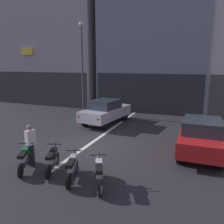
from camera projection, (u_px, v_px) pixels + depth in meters
name	position (u px, v px, depth m)	size (l,w,h in m)	color
ground_plane	(86.00, 147.00, 11.13)	(120.00, 120.00, 0.00)	#2B2B30
lane_centre_line	(125.00, 120.00, 16.59)	(0.20, 18.00, 0.01)	silver
building_corner_left	(63.00, 20.00, 24.99)	(10.81, 9.46, 17.45)	#9E9EA3
building_mid_block	(160.00, 11.00, 21.17)	(9.01, 9.10, 17.59)	gray
car_silver_crossing_near	(106.00, 111.00, 15.32)	(2.30, 4.30, 1.64)	black
car_red_parked_kerbside	(201.00, 136.00, 10.03)	(1.76, 4.10, 1.64)	black
street_lamp	(82.00, 60.00, 17.74)	(0.36, 0.36, 7.07)	#47474C
motorcycle_green_row_leftmost	(25.00, 159.00, 8.63)	(0.83, 1.52, 0.98)	black
motorcycle_black_row_left_mid	(53.00, 160.00, 8.54)	(0.70, 1.59, 0.98)	black
motorcycle_silver_row_centre	(72.00, 168.00, 7.90)	(0.68, 1.60, 0.98)	black
motorcycle_white_row_right_mid	(99.00, 173.00, 7.50)	(0.80, 1.54, 0.98)	black
person_by_motorcycles	(31.00, 145.00, 8.99)	(0.31, 0.41, 1.67)	#23232D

